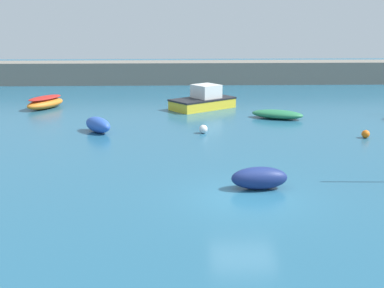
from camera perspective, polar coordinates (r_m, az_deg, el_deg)
ground_plane at (r=20.27m, az=5.58°, el=-5.98°), size 120.00×120.00×0.20m
harbor_breakwater at (r=51.99m, az=0.96°, el=7.64°), size 55.65×3.15×2.08m
fishing_dinghy_green at (r=31.21m, az=-10.00°, el=2.04°), size 2.11×2.35×0.89m
rowboat_blue_near at (r=35.17m, az=9.09°, el=3.15°), size 3.62×2.55×0.57m
rowboat_with_red_cover at (r=39.79m, az=-15.39°, el=4.31°), size 2.85×3.67×0.88m
dinghy_near_pier at (r=21.13m, az=7.20°, el=-3.62°), size 2.28×1.09×0.89m
motorboat_grey_hull at (r=38.28m, az=1.23°, el=4.69°), size 4.99×4.50×1.70m
mooring_buoy_orange at (r=30.90m, az=18.03°, el=1.02°), size 0.45×0.45×0.45m
mooring_buoy_white at (r=30.53m, az=1.21°, el=1.60°), size 0.49×0.49×0.49m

